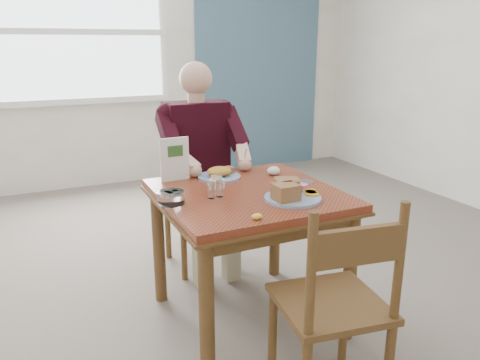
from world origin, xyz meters
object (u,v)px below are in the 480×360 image
chair_near (335,306)px  near_plate (290,193)px  table (248,211)px  far_plate (220,174)px  diner (200,152)px  chair_far (197,197)px

chair_near → near_plate: chair_near is taller
table → far_plate: bearing=96.9°
near_plate → table: bearing=121.5°
diner → far_plate: bearing=-95.0°
far_plate → table: bearing=-83.1°
chair_near → far_plate: (-0.06, 1.05, 0.30)m
chair_near → far_plate: bearing=93.4°
table → chair_near: 0.77m
chair_near → near_plate: (0.10, 0.54, 0.31)m
near_plate → chair_far: bearing=97.3°
table → near_plate: size_ratio=2.89×
diner → chair_near: bearing=-89.0°
table → diner: size_ratio=0.66×
diner → near_plate: 0.93m
chair_far → chair_near: 1.55m
table → chair_near: (0.03, -0.76, -0.16)m
table → far_plate: 0.33m
table → diner: (0.00, 0.71, 0.17)m
chair_far → chair_near: bearing=-89.0°
table → far_plate: far_plate is taller
chair_far → far_plate: size_ratio=3.37×
near_plate → far_plate: size_ratio=1.13×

